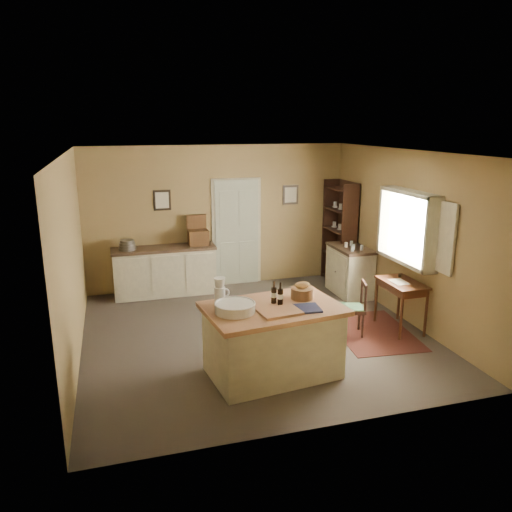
{
  "coord_description": "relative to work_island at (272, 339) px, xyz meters",
  "views": [
    {
      "loc": [
        -1.93,
        -6.71,
        3.1
      ],
      "look_at": [
        0.1,
        0.25,
        1.15
      ],
      "focal_mm": 35.0,
      "sensor_mm": 36.0,
      "label": 1
    }
  ],
  "objects": [
    {
      "name": "door",
      "position": [
        0.48,
        3.71,
        0.57
      ],
      "size": [
        0.97,
        0.06,
        2.11
      ],
      "primitive_type": "cube",
      "color": "#A0A68D",
      "rests_on": "ground"
    },
    {
      "name": "ceiling",
      "position": [
        0.13,
        1.24,
        2.22
      ],
      "size": [
        5.0,
        5.0,
        0.0
      ],
      "primitive_type": "plane",
      "color": "silver",
      "rests_on": "wall_back"
    },
    {
      "name": "ground",
      "position": [
        0.13,
        1.24,
        -0.48
      ],
      "size": [
        5.0,
        5.0,
        0.0
      ],
      "primitive_type": "plane",
      "color": "#4E443B",
      "rests_on": "ground"
    },
    {
      "name": "desk_chair",
      "position": [
        1.52,
        0.84,
        -0.08
      ],
      "size": [
        0.47,
        0.47,
        0.81
      ],
      "primitive_type": null,
      "rotation": [
        0.0,
        0.0,
        -0.3
      ],
      "color": "black",
      "rests_on": "ground"
    },
    {
      "name": "wall_front",
      "position": [
        0.13,
        -1.26,
        0.87
      ],
      "size": [
        5.0,
        0.1,
        2.7
      ],
      "primitive_type": "cube",
      "color": "olive",
      "rests_on": "ground"
    },
    {
      "name": "wall_right",
      "position": [
        2.63,
        1.24,
        0.87
      ],
      "size": [
        0.1,
        5.0,
        2.7
      ],
      "primitive_type": "cube",
      "color": "olive",
      "rests_on": "ground"
    },
    {
      "name": "shelving_unit",
      "position": [
        2.48,
        3.24,
        0.52
      ],
      "size": [
        0.34,
        0.9,
        2.01
      ],
      "color": "black",
      "rests_on": "ground"
    },
    {
      "name": "work_island",
      "position": [
        0.0,
        0.0,
        0.0
      ],
      "size": [
        1.78,
        1.28,
        1.2
      ],
      "rotation": [
        0.0,
        0.0,
        0.12
      ],
      "color": "beige",
      "rests_on": "ground"
    },
    {
      "name": "writing_desk",
      "position": [
        2.33,
        0.81,
        0.18
      ],
      "size": [
        0.49,
        0.81,
        0.82
      ],
      "color": "#33180C",
      "rests_on": "ground"
    },
    {
      "name": "framed_prints",
      "position": [
        0.33,
        3.72,
        1.24
      ],
      "size": [
        2.82,
        0.02,
        0.38
      ],
      "color": "black",
      "rests_on": "ground"
    },
    {
      "name": "wall_left",
      "position": [
        -2.37,
        1.24,
        0.87
      ],
      "size": [
        0.1,
        5.0,
        2.7
      ],
      "primitive_type": "cube",
      "color": "olive",
      "rests_on": "ground"
    },
    {
      "name": "sideboard",
      "position": [
        -0.95,
        3.44,
        -0.0
      ],
      "size": [
        1.87,
        0.53,
        1.18
      ],
      "color": "beige",
      "rests_on": "ground"
    },
    {
      "name": "right_cabinet",
      "position": [
        2.33,
        2.53,
        -0.02
      ],
      "size": [
        0.56,
        1.0,
        0.99
      ],
      "color": "beige",
      "rests_on": "ground"
    },
    {
      "name": "wall_back",
      "position": [
        0.13,
        3.74,
        0.87
      ],
      "size": [
        5.0,
        0.1,
        2.7
      ],
      "primitive_type": "cube",
      "color": "olive",
      "rests_on": "ground"
    },
    {
      "name": "window",
      "position": [
        2.55,
        1.04,
        1.07
      ],
      "size": [
        0.25,
        1.99,
        1.12
      ],
      "color": "beige",
      "rests_on": "ground"
    },
    {
      "name": "rug",
      "position": [
        1.88,
        0.81,
        -0.48
      ],
      "size": [
        1.26,
        1.71,
        0.01
      ],
      "primitive_type": "cube",
      "rotation": [
        0.0,
        0.0,
        -0.1
      ],
      "color": "#4C1815",
      "rests_on": "ground"
    }
  ]
}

